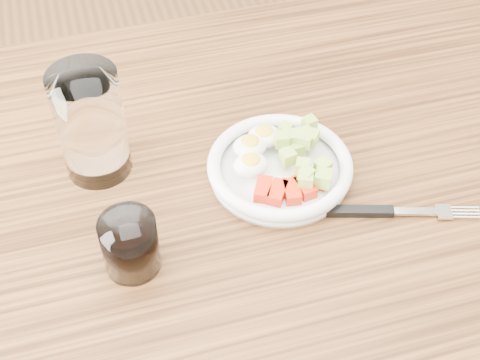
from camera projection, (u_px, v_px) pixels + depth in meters
name	position (u px, v px, depth m)	size (l,w,h in m)	color
dining_table	(248.00, 244.00, 0.98)	(1.50, 0.90, 0.77)	brown
bowl	(279.00, 164.00, 0.92)	(0.20, 0.20, 0.05)	white
fork	(376.00, 211.00, 0.88)	(0.22, 0.08, 0.01)	black
water_glass	(91.00, 124.00, 0.89)	(0.09, 0.09, 0.16)	white
coffee_glass	(130.00, 245.00, 0.80)	(0.07, 0.07, 0.08)	white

